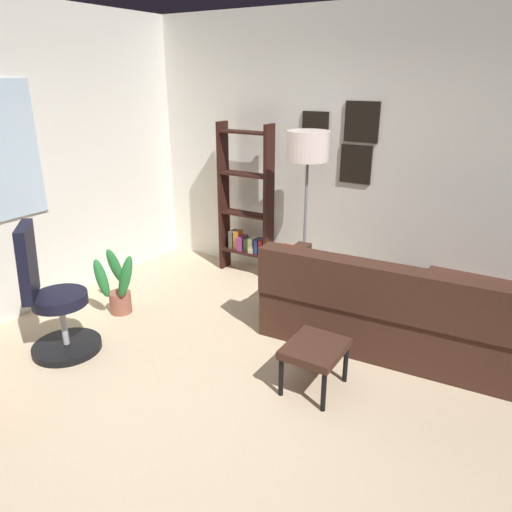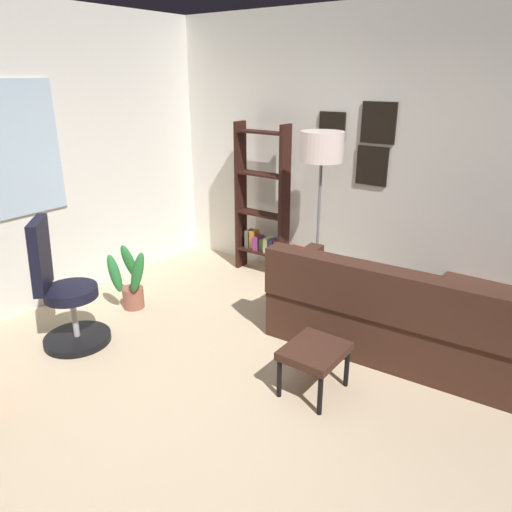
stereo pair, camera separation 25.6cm
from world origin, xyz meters
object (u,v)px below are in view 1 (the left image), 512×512
at_px(couch, 402,309).
at_px(floor_lamp, 308,156).
at_px(footstool, 315,351).
at_px(office_chair, 52,304).
at_px(bookshelf, 246,209).
at_px(potted_plant, 117,286).

height_order(couch, floor_lamp, floor_lamp).
bearing_deg(floor_lamp, footstool, -150.77).
height_order(office_chair, bookshelf, bookshelf).
distance_m(couch, potted_plant, 2.63).
bearing_deg(office_chair, couch, -54.74).
xyz_separation_m(footstool, floor_lamp, (1.41, 0.79, 1.15)).
height_order(floor_lamp, potted_plant, floor_lamp).
height_order(footstool, office_chair, office_chair).
relative_size(footstool, bookshelf, 0.27).
xyz_separation_m(couch, footstool, (-1.03, 0.34, 0.02)).
relative_size(couch, office_chair, 1.89).
relative_size(bookshelf, floor_lamp, 1.01).
bearing_deg(footstool, potted_plant, 87.08).
height_order(couch, potted_plant, couch).
bearing_deg(couch, office_chair, 125.26).
xyz_separation_m(couch, floor_lamp, (0.39, 1.13, 1.16)).
relative_size(office_chair, potted_plant, 1.68).
relative_size(bookshelf, potted_plant, 2.57).
height_order(footstool, potted_plant, potted_plant).
xyz_separation_m(bookshelf, floor_lamp, (-0.23, -0.86, 0.70)).
relative_size(couch, floor_lamp, 1.25).
bearing_deg(floor_lamp, potted_plant, 134.30).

